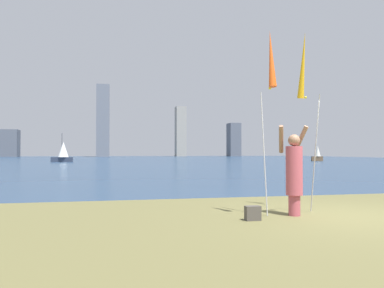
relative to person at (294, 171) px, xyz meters
The scene contains 11 objects.
ground 50.67m from the person, 88.76° to the left, with size 120.00×138.00×0.12m.
person is the anchor object (origin of this frame).
kite_flag_left 2.33m from the person, 162.09° to the right, with size 0.16×0.72×3.88m.
kite_flag_right 2.54m from the person, 48.72° to the left, with size 0.16×0.94×4.17m.
bag 1.39m from the person, 161.70° to the right, with size 0.30×0.17×0.29m.
sailboat_1 47.80m from the person, 102.34° to the left, with size 2.91×1.74×3.92m.
sailboat_2 51.68m from the person, 59.07° to the left, with size 1.73×1.07×3.50m.
skyline_tower_0 113.81m from the person, 106.60° to the left, with size 5.69×4.44×7.72m.
skyline_tower_1 106.23m from the person, 93.30° to the left, with size 3.64×7.53×20.59m.
skyline_tower_2 109.55m from the person, 80.92° to the left, with size 3.06×3.81×15.37m.
skyline_tower_3 113.03m from the person, 72.27° to the left, with size 3.52×4.52×10.47m.
Camera 1 is at (-4.93, -7.18, 1.36)m, focal length 35.53 mm.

